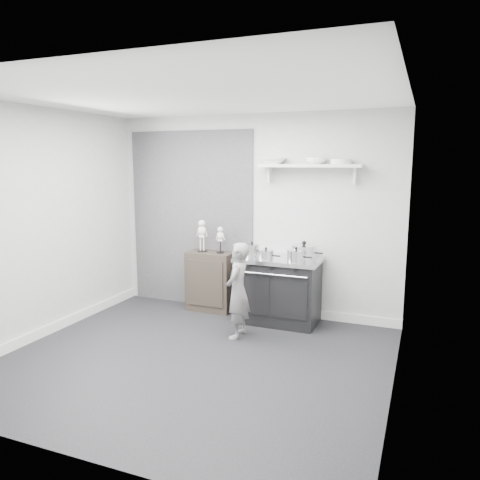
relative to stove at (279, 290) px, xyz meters
The scene contains 15 objects.
ground 1.61m from the stove, 107.82° to the right, with size 4.00×4.00×0.00m, color black.
room_shell 1.88m from the stove, 113.01° to the right, with size 4.02×3.62×2.71m.
wall_shelf 1.62m from the stove, 31.68° to the left, with size 1.30×0.26×0.24m.
stove is the anchor object (origin of this frame).
side_cabinet 1.04m from the stove, behind, with size 0.64×0.37×0.83m, color black.
child 0.77m from the stove, 112.28° to the right, with size 0.42×0.27×1.14m, color slate.
pot_front_left 0.62m from the stove, 168.58° to the right, with size 0.29×0.20×0.20m.
pot_back_right 0.60m from the stove, 15.75° to the left, with size 0.41×0.32×0.22m.
pot_front_right 0.59m from the stove, 32.55° to the right, with size 0.31×0.22×0.19m.
pot_front_center 0.53m from the stove, 127.03° to the right, with size 0.29×0.20×0.15m.
skeleton_full 1.34m from the stove, behind, with size 0.14×0.09×0.51m, color beige, non-canonical shape.
skeleton_torso 1.08m from the stove, behind, with size 0.12×0.08×0.42m, color beige, non-canonical shape.
bowl_large 1.66m from the stove, 128.20° to the left, with size 0.31×0.31×0.08m, color white.
bowl_small 1.71m from the stove, 25.79° to the left, with size 0.25×0.25×0.08m, color white.
plate_stack 1.80m from the stove, 15.25° to the left, with size 0.26×0.26×0.06m, color silver.
Camera 1 is at (2.19, -4.16, 2.07)m, focal length 35.00 mm.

